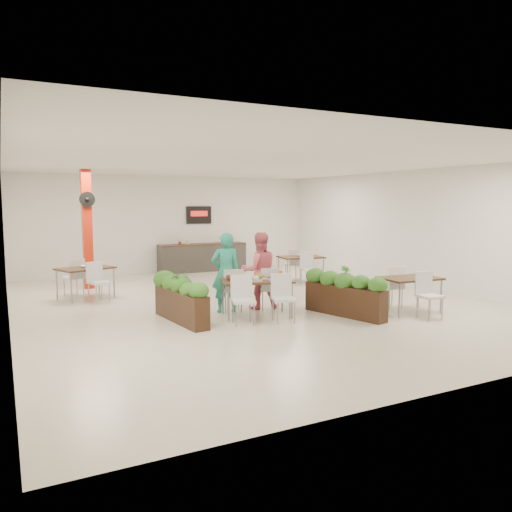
# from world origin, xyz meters

# --- Properties ---
(ground) EXTENTS (12.00, 12.00, 0.00)m
(ground) POSITION_xyz_m (0.00, 0.00, 0.00)
(ground) COLOR beige
(ground) RESTS_ON ground
(room_shell) EXTENTS (10.10, 12.10, 3.22)m
(room_shell) POSITION_xyz_m (0.00, 0.00, 2.01)
(room_shell) COLOR white
(room_shell) RESTS_ON ground
(red_column) EXTENTS (0.40, 0.41, 3.20)m
(red_column) POSITION_xyz_m (-3.00, 3.79, 1.64)
(red_column) COLOR #B0200B
(red_column) RESTS_ON ground
(service_counter) EXTENTS (3.00, 0.64, 2.20)m
(service_counter) POSITION_xyz_m (1.00, 5.65, 0.49)
(service_counter) COLOR #33302D
(service_counter) RESTS_ON ground
(main_table) EXTENTS (1.58, 1.87, 0.92)m
(main_table) POSITION_xyz_m (-0.50, -1.29, 0.64)
(main_table) COLOR #321F10
(main_table) RESTS_ON ground
(diner_man) EXTENTS (0.70, 0.54, 1.69)m
(diner_man) POSITION_xyz_m (-0.89, -0.64, 0.85)
(diner_man) COLOR teal
(diner_man) RESTS_ON ground
(diner_woman) EXTENTS (0.94, 0.81, 1.67)m
(diner_woman) POSITION_xyz_m (-0.09, -0.64, 0.83)
(diner_woman) COLOR #F86E82
(diner_woman) RESTS_ON ground
(planter_left) EXTENTS (0.57, 1.95, 1.02)m
(planter_left) POSITION_xyz_m (-2.02, -1.05, 0.51)
(planter_left) COLOR black
(planter_left) RESTS_ON ground
(planter_right) EXTENTS (0.81, 1.92, 1.03)m
(planter_right) POSITION_xyz_m (1.13, -2.07, 0.50)
(planter_right) COLOR black
(planter_right) RESTS_ON ground
(side_table_a) EXTENTS (1.44, 1.66, 0.92)m
(side_table_a) POSITION_xyz_m (-3.29, 2.34, 0.63)
(side_table_a) COLOR #321F10
(side_table_a) RESTS_ON ground
(side_table_b) EXTENTS (1.36, 1.67, 0.92)m
(side_table_b) POSITION_xyz_m (2.73, 2.14, 0.63)
(side_table_b) COLOR #321F10
(side_table_b) RESTS_ON ground
(side_table_c) EXTENTS (1.25, 1.64, 0.92)m
(side_table_c) POSITION_xyz_m (2.53, -2.44, 0.63)
(side_table_c) COLOR #321F10
(side_table_c) RESTS_ON ground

